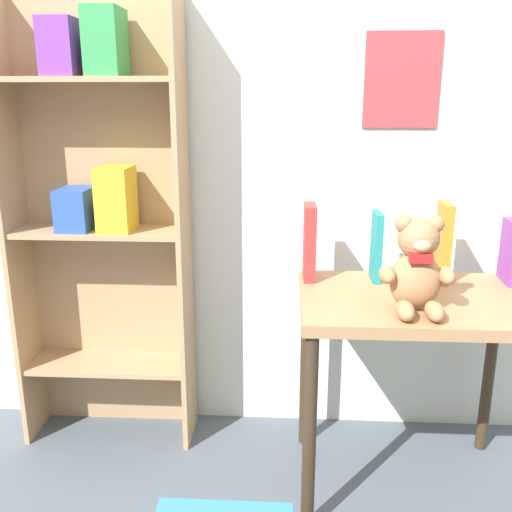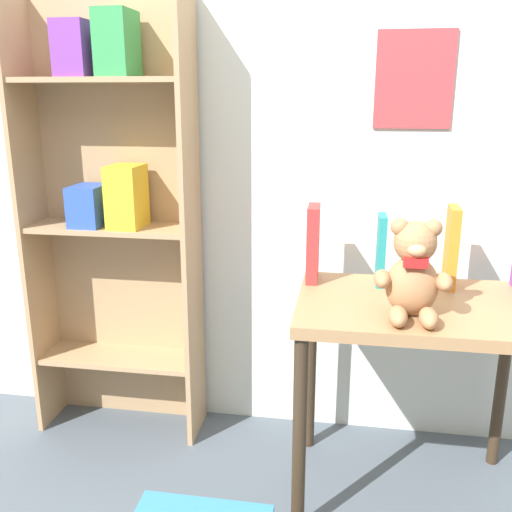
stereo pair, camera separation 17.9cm
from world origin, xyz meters
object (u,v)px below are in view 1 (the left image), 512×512
object	(u,v)px
book_standing_purple	(511,252)
book_standing_red	(310,242)
display_table	(415,326)
book_standing_orange	(443,242)
book_standing_teal	(376,247)
teddy_bear	(417,268)
bookshelf_side	(101,203)

from	to	relation	value
book_standing_purple	book_standing_red	bearing A→B (deg)	-177.70
display_table	book_standing_orange	world-z (taller)	book_standing_orange
display_table	book_standing_teal	size ratio (longest dim) A/B	3.12
teddy_bear	book_standing_purple	distance (m)	0.46
display_table	book_standing_orange	xyz separation A→B (m)	(0.11, 0.17, 0.23)
teddy_bear	book_standing_purple	xyz separation A→B (m)	(0.36, 0.28, -0.02)
book_standing_red	display_table	bearing A→B (deg)	-27.43
teddy_bear	book_standing_red	bearing A→B (deg)	136.35
bookshelf_side	display_table	size ratio (longest dim) A/B	2.24
bookshelf_side	book_standing_teal	distance (m)	0.97
book_standing_red	book_standing_orange	xyz separation A→B (m)	(0.44, 0.01, 0.00)
bookshelf_side	book_standing_red	xyz separation A→B (m)	(0.74, -0.12, -0.10)
display_table	teddy_bear	xyz separation A→B (m)	(-0.04, -0.12, 0.22)
bookshelf_side	book_standing_purple	size ratio (longest dim) A/B	7.81
teddy_bear	bookshelf_side	bearing A→B (deg)	158.72
bookshelf_side	teddy_bear	xyz separation A→B (m)	(1.03, -0.40, -0.10)
bookshelf_side	display_table	distance (m)	1.15
display_table	teddy_bear	world-z (taller)	teddy_bear
teddy_bear	book_standing_orange	distance (m)	0.32
book_standing_red	book_standing_purple	size ratio (longest dim) A/B	1.22
display_table	book_standing_teal	world-z (taller)	book_standing_teal
display_table	book_standing_teal	distance (m)	0.28
bookshelf_side	book_standing_teal	bearing A→B (deg)	-7.67
book_standing_teal	book_standing_orange	world-z (taller)	book_standing_orange
bookshelf_side	book_standing_orange	xyz separation A→B (m)	(1.17, -0.11, -0.10)
book_standing_red	teddy_bear	bearing A→B (deg)	-44.70
book_standing_red	book_standing_orange	world-z (taller)	book_standing_orange
display_table	book_standing_red	distance (m)	0.43
bookshelf_side	book_standing_orange	distance (m)	1.18
bookshelf_side	teddy_bear	size ratio (longest dim) A/B	5.80
book_standing_purple	book_standing_teal	bearing A→B (deg)	-176.82
teddy_bear	book_standing_purple	size ratio (longest dim) A/B	1.35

